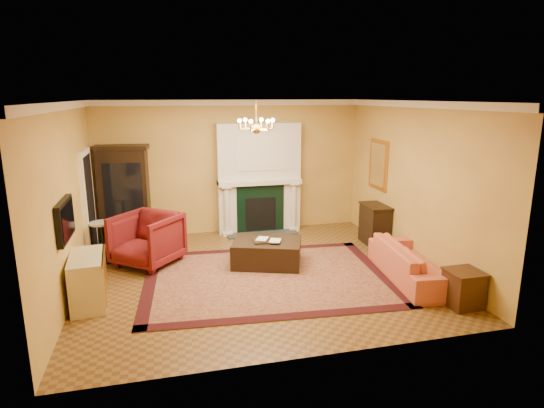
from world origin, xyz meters
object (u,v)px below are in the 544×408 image
object	(u,v)px
china_cabinet	(125,196)
commode	(88,280)
wingback_armchair	(147,237)
end_table	(463,289)
pedestal_table	(103,239)
leather_ottoman	(267,252)
coral_sofa	(412,256)
console_table	(375,225)

from	to	relation	value
china_cabinet	commode	world-z (taller)	china_cabinet
wingback_armchair	end_table	bearing A→B (deg)	6.80
commode	end_table	size ratio (longest dim) A/B	1.91
end_table	wingback_armchair	bearing A→B (deg)	147.37
china_cabinet	wingback_armchair	bearing A→B (deg)	-66.83
pedestal_table	leather_ottoman	xyz separation A→B (m)	(2.97, -0.87, -0.21)
commode	china_cabinet	bearing A→B (deg)	77.97
pedestal_table	coral_sofa	world-z (taller)	coral_sofa
console_table	leather_ottoman	size ratio (longest dim) A/B	0.67
wingback_armchair	leather_ottoman	world-z (taller)	wingback_armchair
pedestal_table	coral_sofa	size ratio (longest dim) A/B	0.38
leather_ottoman	pedestal_table	bearing A→B (deg)	-177.06
wingback_armchair	commode	size ratio (longest dim) A/B	1.05
coral_sofa	end_table	xyz separation A→B (m)	(0.20, -1.12, -0.14)
wingback_armchair	pedestal_table	bearing A→B (deg)	-160.75
commode	console_table	bearing A→B (deg)	11.32
pedestal_table	end_table	distance (m)	6.32
pedestal_table	leather_ottoman	size ratio (longest dim) A/B	0.64
coral_sofa	commode	bearing A→B (deg)	92.92
end_table	leather_ottoman	bearing A→B (deg)	135.90
coral_sofa	end_table	bearing A→B (deg)	-163.41
leather_ottoman	wingback_armchair	bearing A→B (deg)	-175.59
end_table	china_cabinet	bearing A→B (deg)	138.47
console_table	commode	bearing A→B (deg)	-161.69
china_cabinet	end_table	size ratio (longest dim) A/B	3.73
commode	leather_ottoman	bearing A→B (deg)	12.31
commode	console_table	world-z (taller)	console_table
pedestal_table	console_table	world-z (taller)	console_table
coral_sofa	console_table	world-z (taller)	coral_sofa
wingback_armchair	commode	bearing A→B (deg)	-79.81
china_cabinet	commode	xyz separation A→B (m)	(-0.38, -3.03, -0.62)
china_cabinet	leather_ottoman	distance (m)	3.44
pedestal_table	commode	distance (m)	1.80
commode	coral_sofa	distance (m)	5.26
coral_sofa	china_cabinet	bearing A→B (deg)	61.91
wingback_armchair	coral_sofa	distance (m)	4.78
wingback_armchair	end_table	size ratio (longest dim) A/B	2.00
end_table	console_table	distance (m)	3.05
coral_sofa	console_table	bearing A→B (deg)	-0.93
china_cabinet	commode	distance (m)	3.12
pedestal_table	commode	bearing A→B (deg)	-90.96
wingback_armchair	coral_sofa	size ratio (longest dim) A/B	0.51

